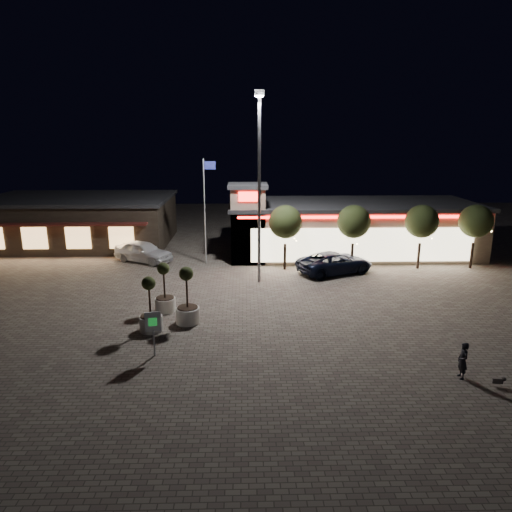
{
  "coord_description": "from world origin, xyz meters",
  "views": [
    {
      "loc": [
        1.06,
        -21.53,
        9.65
      ],
      "look_at": [
        1.74,
        6.0,
        2.36
      ],
      "focal_mm": 32.0,
      "sensor_mm": 36.0,
      "label": 1
    }
  ],
  "objects_px": {
    "white_sedan": "(143,251)",
    "valet_sign": "(153,325)",
    "planter_mid": "(187,306)",
    "pickup_truck": "(335,262)",
    "pedestrian": "(463,361)",
    "planter_left": "(165,296)"
  },
  "relations": [
    {
      "from": "white_sedan",
      "to": "valet_sign",
      "type": "xyz_separation_m",
      "value": [
        3.9,
        -16.07,
        0.66
      ]
    },
    {
      "from": "pickup_truck",
      "to": "valet_sign",
      "type": "bearing_deg",
      "value": 116.5
    },
    {
      "from": "planter_left",
      "to": "planter_mid",
      "type": "distance_m",
      "value": 2.25
    },
    {
      "from": "white_sedan",
      "to": "pedestrian",
      "type": "distance_m",
      "value": 24.91
    },
    {
      "from": "pedestrian",
      "to": "planter_mid",
      "type": "xyz_separation_m",
      "value": [
        -11.91,
        6.02,
        0.18
      ]
    },
    {
      "from": "pickup_truck",
      "to": "valet_sign",
      "type": "relative_size",
      "value": 2.64
    },
    {
      "from": "pickup_truck",
      "to": "white_sedan",
      "type": "distance_m",
      "value": 14.91
    },
    {
      "from": "pickup_truck",
      "to": "white_sedan",
      "type": "xyz_separation_m",
      "value": [
        -14.51,
        3.44,
        0.04
      ]
    },
    {
      "from": "pickup_truck",
      "to": "planter_left",
      "type": "bearing_deg",
      "value": 99.6
    },
    {
      "from": "planter_mid",
      "to": "white_sedan",
      "type": "bearing_deg",
      "value": 111.92
    },
    {
      "from": "planter_mid",
      "to": "pickup_truck",
      "type": "bearing_deg",
      "value": 42.9
    },
    {
      "from": "pickup_truck",
      "to": "planter_mid",
      "type": "bearing_deg",
      "value": 109.42
    },
    {
      "from": "planter_mid",
      "to": "valet_sign",
      "type": "xyz_separation_m",
      "value": [
        -1.05,
        -3.76,
        0.52
      ]
    },
    {
      "from": "planter_mid",
      "to": "pedestrian",
      "type": "bearing_deg",
      "value": -26.81
    },
    {
      "from": "white_sedan",
      "to": "pedestrian",
      "type": "relative_size",
      "value": 3.11
    },
    {
      "from": "planter_left",
      "to": "planter_mid",
      "type": "relative_size",
      "value": 0.93
    },
    {
      "from": "planter_mid",
      "to": "valet_sign",
      "type": "distance_m",
      "value": 3.94
    },
    {
      "from": "valet_sign",
      "to": "planter_mid",
      "type": "bearing_deg",
      "value": 74.34
    },
    {
      "from": "white_sedan",
      "to": "planter_mid",
      "type": "distance_m",
      "value": 13.27
    },
    {
      "from": "valet_sign",
      "to": "pedestrian",
      "type": "bearing_deg",
      "value": -9.89
    },
    {
      "from": "pedestrian",
      "to": "valet_sign",
      "type": "distance_m",
      "value": 13.17
    },
    {
      "from": "pedestrian",
      "to": "valet_sign",
      "type": "height_order",
      "value": "valet_sign"
    }
  ]
}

